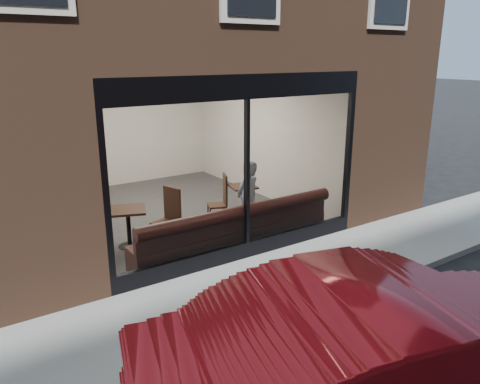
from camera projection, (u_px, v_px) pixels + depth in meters
ground at (327, 306)px, 6.76m from camera, size 120.00×120.00×0.00m
sidewalk_near at (283, 279)px, 7.56m from camera, size 40.00×2.00×0.01m
kerb_near at (330, 304)px, 6.71m from camera, size 40.00×0.10×0.12m
host_building_pier_right at (237, 117)px, 14.68m from camera, size 2.50×12.00×3.20m
host_building_backfill at (88, 115)px, 15.05m from camera, size 5.00×6.00×3.20m
cafe_floor at (173, 212)px, 10.73m from camera, size 6.00×6.00×0.00m
cafe_ceiling at (167, 69)px, 9.83m from camera, size 6.00×6.00×0.00m
cafe_wall_back at (122, 127)px, 12.66m from camera, size 5.00×0.00×5.00m
cafe_wall_left at (52, 158)px, 8.95m from camera, size 0.00×6.00×6.00m
cafe_wall_right at (261, 134)px, 11.62m from camera, size 0.00×6.00×6.00m
storefront_kick at (246, 249)px, 8.35m from camera, size 5.00×0.10×0.30m
storefront_header at (247, 87)px, 7.54m from camera, size 5.00×0.10×0.40m
storefront_mullion at (247, 174)px, 7.95m from camera, size 0.06×0.10×2.50m
storefront_glass at (248, 174)px, 7.93m from camera, size 4.80×0.00×4.80m
banquette at (234, 239)px, 8.65m from camera, size 4.00×0.55×0.45m
person at (247, 202)px, 8.90m from camera, size 0.67×0.53×1.59m
cafe_table_left at (128, 210)px, 8.62m from camera, size 0.84×0.84×0.04m
cafe_table_right at (243, 186)px, 10.16m from camera, size 0.65×0.65×0.03m
cafe_chair_left at (166, 223)px, 9.39m from camera, size 0.59×0.59×0.04m
cafe_chair_right at (217, 205)px, 10.49m from camera, size 0.51×0.51×0.04m
wall_poster at (57, 156)px, 8.80m from camera, size 0.02×0.57×0.77m
parked_car at (403, 362)px, 4.25m from camera, size 5.21×2.96×1.63m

